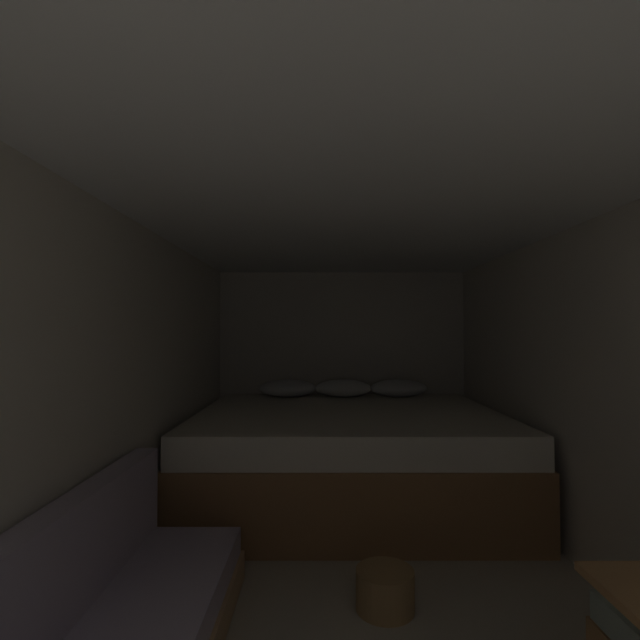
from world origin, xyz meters
The scene contains 7 objects.
ground_plane centered at (0.00, 2.10, 0.00)m, with size 7.16×7.16×0.00m, color #A39984.
wall_back centered at (0.00, 4.70, 1.01)m, with size 2.69×0.05×2.03m, color beige.
wall_left centered at (-1.32, 2.10, 1.01)m, with size 0.05×5.16×2.03m, color beige.
wall_right centered at (1.32, 2.10, 1.01)m, with size 0.05×5.16×2.03m, color beige.
ceiling_slab centered at (0.00, 2.10, 2.05)m, with size 2.69×5.16×0.05m, color white.
bed centered at (0.00, 3.63, 0.38)m, with size 2.47×2.05×0.92m.
wicker_basket centered at (0.09, 2.08, 0.10)m, with size 0.29×0.29×0.20m.
Camera 1 is at (-0.23, -0.32, 1.39)m, focal length 26.47 mm.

